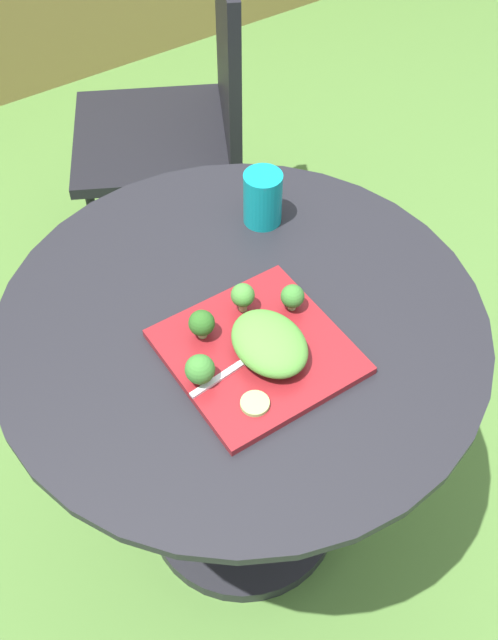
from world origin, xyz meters
TOP-DOWN VIEW (x-y plane):
  - ground_plane at (0.00, 0.00)m, footprint 12.00×12.00m
  - patio_table at (0.00, 0.00)m, footprint 0.82×0.82m
  - patio_chair at (0.36, 0.82)m, footprint 0.59×0.59m
  - salad_plate at (-0.02, -0.08)m, footprint 0.27×0.27m
  - drinking_glass at (0.17, 0.18)m, footprint 0.07×0.07m
  - fork at (-0.06, -0.09)m, footprint 0.15×0.03m
  - lettuce_mound at (-0.01, -0.09)m, footprint 0.11×0.14m
  - broccoli_floret_0 at (-0.08, -0.01)m, footprint 0.04×0.04m
  - broccoli_floret_1 at (0.01, 0.01)m, footprint 0.04×0.04m
  - broccoli_floret_2 at (-0.13, -0.08)m, footprint 0.05×0.05m
  - broccoli_floret_3 at (0.08, -0.04)m, footprint 0.04×0.04m
  - cucumber_slice_0 at (-0.08, -0.16)m, footprint 0.04×0.04m

SIDE VIEW (x-z plane):
  - ground_plane at x=0.00m, z-range 0.00..0.00m
  - patio_table at x=0.00m, z-range 0.07..0.78m
  - patio_chair at x=0.36m, z-range 0.08..0.98m
  - salad_plate at x=-0.02m, z-range 0.71..0.72m
  - fork at x=-0.06m, z-range 0.72..0.72m
  - cucumber_slice_0 at x=-0.08m, z-range 0.72..0.73m
  - lettuce_mound at x=-0.01m, z-range 0.72..0.77m
  - broccoli_floret_3 at x=0.08m, z-range 0.72..0.77m
  - broccoli_floret_2 at x=-0.13m, z-range 0.72..0.77m
  - broccoli_floret_0 at x=-0.08m, z-range 0.72..0.77m
  - drinking_glass at x=0.17m, z-range 0.70..0.80m
  - broccoli_floret_1 at x=0.01m, z-range 0.73..0.78m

